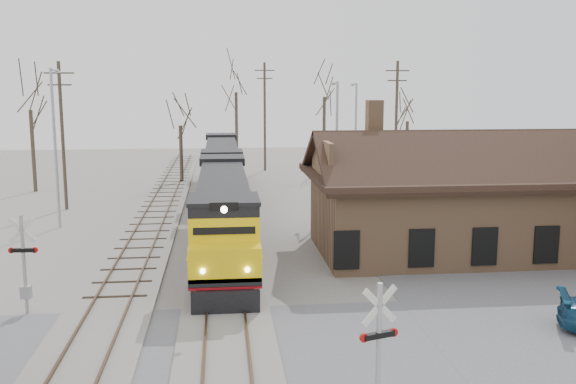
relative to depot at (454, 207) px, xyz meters
name	(u,v)px	position (x,y,z in m)	size (l,w,h in m)	color
ground	(227,355)	(-11.99, -12.00, -2.41)	(140.00, 140.00, 0.00)	gray
road	(227,355)	(-11.99, -12.00, -2.39)	(60.00, 9.00, 0.03)	#5A5A5F
track_main	(224,242)	(-11.99, 3.00, -2.34)	(3.40, 90.00, 0.24)	gray
track_siding	(141,244)	(-16.49, 3.00, -2.34)	(3.40, 90.00, 0.24)	gray
depot	(454,207)	(0.00, 0.00, 0.00)	(15.20, 9.31, 7.90)	#A27753
locomotive_lead	(223,214)	(-11.99, 0.48, -0.21)	(2.82, 18.89, 4.19)	black
locomotive_trailing	(222,167)	(-11.99, 19.65, -0.21)	(2.82, 18.89, 3.97)	black
crossbuck_near	(378,361)	(-8.23, -16.89, -0.58)	(1.07, 0.42, 3.86)	#A5A8AD
crossbuck_far	(24,268)	(-19.56, -7.35, -0.58)	(1.11, 0.29, 3.87)	#A5A8AD
streetlight_a	(55,140)	(-22.01, 8.25, 2.98)	(0.25, 2.04, 9.68)	#A5A8AD
streetlight_b	(336,140)	(-4.18, 11.43, 2.59)	(0.25, 2.04, 8.92)	#A5A8AD
streetlight_c	(355,131)	(-0.96, 20.41, 2.56)	(0.25, 2.04, 8.86)	#A5A8AD
utility_pole_a	(62,133)	(-22.97, 14.13, 2.97)	(2.00, 0.24, 10.29)	#382D23
utility_pole_b	(265,115)	(-7.55, 33.46, 3.29)	(2.00, 0.24, 10.93)	#382D23
utility_pole_c	(396,123)	(2.51, 20.56, 3.15)	(2.00, 0.24, 10.65)	#382D23
tree_a	(29,96)	(-27.34, 22.39, 5.39)	(4.47, 4.47, 10.94)	#382D23
tree_b	(180,116)	(-15.60, 26.18, 3.53)	(3.41, 3.41, 8.36)	#382D23
tree_c	(236,80)	(-10.33, 36.97, 6.84)	(5.29, 5.29, 12.97)	#382D23
tree_d	(324,84)	(-1.66, 32.21, 6.34)	(5.01, 5.01, 12.27)	#382D23
tree_e	(408,112)	(5.74, 28.17, 3.70)	(3.51, 3.51, 8.60)	#382D23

